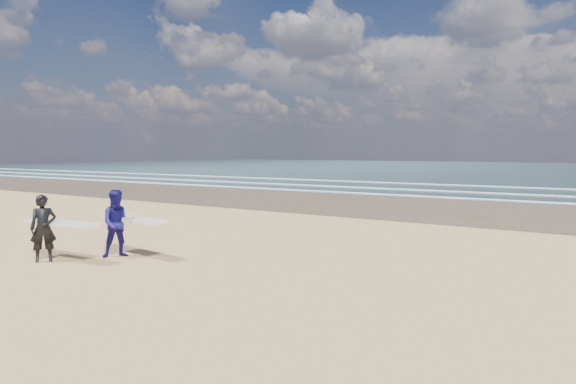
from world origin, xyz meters
The scene contains 2 objects.
surfer_near centered at (-0.65, 0.41, 0.85)m, with size 2.23×1.05×1.67m.
surfer_far centered at (0.43, 1.76, 0.88)m, with size 2.25×1.28×1.74m.
Camera 1 is at (11.26, -6.81, 2.75)m, focal length 32.00 mm.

